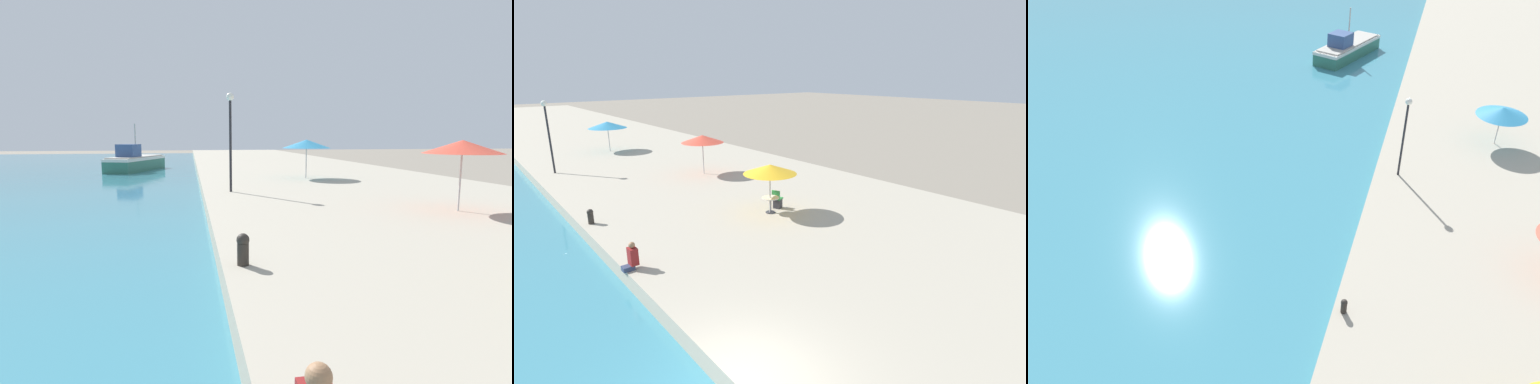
% 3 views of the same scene
% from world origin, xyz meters
% --- Properties ---
extents(quay_promenade, '(16.00, 90.00, 0.61)m').
position_xyz_m(quay_promenade, '(8.00, 37.00, 0.31)').
color(quay_promenade, '#B2A893').
rests_on(quay_promenade, ground_plane).
extents(cafe_umbrella_pink, '(2.41, 2.41, 2.27)m').
position_xyz_m(cafe_umbrella_pink, '(7.20, 7.81, 2.67)').
color(cafe_umbrella_pink, '#B7B7B7').
rests_on(cafe_umbrella_pink, quay_promenade).
extents(cafe_umbrella_white, '(2.63, 2.63, 2.46)m').
position_xyz_m(cafe_umbrella_white, '(8.62, 16.21, 2.84)').
color(cafe_umbrella_white, '#B7B7B7').
rests_on(cafe_umbrella_white, quay_promenade).
extents(cafe_umbrella_striped, '(2.99, 2.99, 2.39)m').
position_xyz_m(cafe_umbrella_striped, '(6.56, 27.84, 2.74)').
color(cafe_umbrella_striped, '#B7B7B7').
rests_on(cafe_umbrella_striped, quay_promenade).
extents(cafe_table, '(0.80, 0.80, 0.74)m').
position_xyz_m(cafe_table, '(7.24, 7.82, 1.14)').
color(cafe_table, '#333338').
rests_on(cafe_table, quay_promenade).
extents(cafe_chair_left, '(0.55, 0.54, 0.91)m').
position_xyz_m(cafe_chair_left, '(7.90, 8.11, 0.94)').
color(cafe_chair_left, '#2D2D33').
rests_on(cafe_chair_left, quay_promenade).
extents(person_at_quay, '(0.51, 0.36, 0.94)m').
position_xyz_m(person_at_quay, '(0.26, 6.43, 1.02)').
color(person_at_quay, '#333D5B').
rests_on(person_at_quay, quay_promenade).
extents(mooring_bollard, '(0.26, 0.26, 0.65)m').
position_xyz_m(mooring_bollard, '(0.43, 11.56, 0.96)').
color(mooring_bollard, '#2D2823').
rests_on(mooring_bollard, quay_promenade).
extents(lamppost, '(0.36, 0.36, 4.56)m').
position_xyz_m(lamppost, '(1.29, 22.41, 3.70)').
color(lamppost, '#232328').
rests_on(lamppost, quay_promenade).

